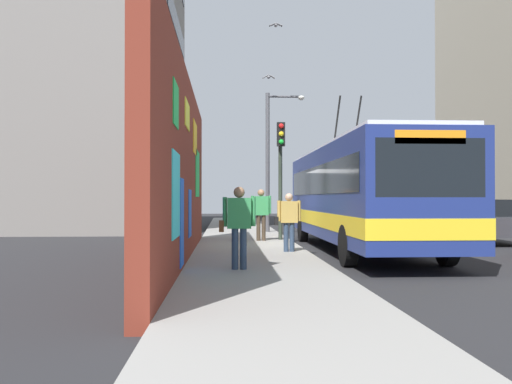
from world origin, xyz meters
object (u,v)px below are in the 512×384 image
Objects in this scene: pedestrian_midblock at (261,210)px; pedestrian_at_curb at (289,218)px; parked_car_champagne at (384,212)px; city_bus at (359,193)px; parked_car_black at (418,215)px; pedestrian_near_wall at (239,221)px; street_lamp at (272,151)px; traffic_light at (281,161)px; parked_car_dark_gray at (478,220)px.

pedestrian_at_curb is at bearing -172.50° from pedestrian_midblock.
parked_car_champagne is 2.46× the size of pedestrian_midblock.
city_bus is 2.90m from pedestrian_at_curb.
pedestrian_at_curb is at bearing 145.31° from parked_car_black.
pedestrian_near_wall is (-3.71, 1.48, 0.07)m from pedestrian_at_curb.
pedestrian_near_wall reaches higher than parked_car_black.
parked_car_champagne is 10.89m from street_lamp.
street_lamp reaches higher than pedestrian_at_curb.
traffic_light is (7.96, -1.68, 1.81)m from pedestrian_near_wall.
parked_car_champagne is at bearing -32.64° from pedestrian_midblock.
pedestrian_near_wall is at bearing 143.86° from city_bus.
city_bus is 6.59× the size of pedestrian_midblock.
street_lamp reaches higher than parked_car_dark_gray.
street_lamp reaches higher than traffic_light.
pedestrian_at_curb is (-4.62, 7.56, 0.26)m from parked_car_dark_gray.
pedestrian_midblock is at bearing 147.36° from parked_car_champagne.
parked_car_champagne is at bearing -30.86° from traffic_light.
pedestrian_near_wall is at bearing 172.87° from pedestrian_midblock.
pedestrian_at_curb is 3.98m from pedestrian_midblock.
parked_car_black is 10.68m from pedestrian_midblock.
pedestrian_midblock is at bearing -7.13° from pedestrian_near_wall.
parked_car_black and parked_car_champagne have the same top height.
parked_car_champagne is 14.98m from pedestrian_midblock.
parked_car_champagne is 18.20m from pedestrian_at_curb.
traffic_light is (2.71, 2.15, 1.17)m from city_bus.
street_lamp is (-7.61, 7.25, 2.86)m from parked_car_champagne.
street_lamp is at bearing 105.27° from parked_car_black.
city_bus is at bearing -164.53° from street_lamp.
traffic_light is (4.25, -0.21, 1.88)m from pedestrian_at_curb.
parked_car_champagne is at bearing -0.00° from parked_car_black.
parked_car_champagne is (5.63, -0.00, 0.00)m from parked_car_black.
traffic_light is at bearing 178.76° from street_lamp.
parked_car_dark_gray is 1.07× the size of parked_car_black.
street_lamp is at bearing -1.99° from pedestrian_at_curb.
street_lamp is (-1.98, 7.25, 2.86)m from parked_car_black.
parked_car_dark_gray is 2.77× the size of pedestrian_at_curb.
traffic_light is (-12.30, 7.35, 2.13)m from parked_car_champagne.
street_lamp is at bearing 136.40° from parked_car_champagne.
pedestrian_at_curb is 3.99m from pedestrian_near_wall.
pedestrian_at_curb is (-16.55, 7.56, 0.26)m from parked_car_champagne.
parked_car_black is (9.38, -5.20, -0.97)m from city_bus.
pedestrian_midblock is 0.43× the size of traffic_light.
parked_car_black is 1.00× the size of traffic_light.
parked_car_dark_gray is at bearing -180.00° from parked_car_black.
street_lamp reaches higher than pedestrian_near_wall.
pedestrian_at_curb is 4.65m from traffic_light.
parked_car_dark_gray is 1.07× the size of traffic_light.
pedestrian_at_curb is (-10.92, 7.56, 0.26)m from parked_car_black.
pedestrian_near_wall reaches higher than parked_car_champagne.
parked_car_champagne is at bearing -24.03° from pedestrian_near_wall.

